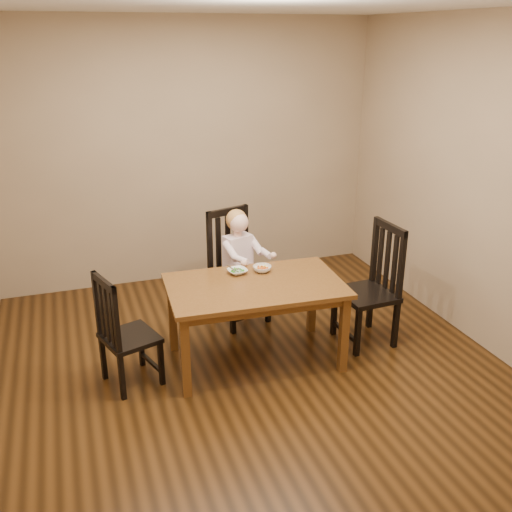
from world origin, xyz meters
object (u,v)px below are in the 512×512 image
object	(u,v)px
dining_table	(255,293)
toddler	(239,256)
chair_right	(372,287)
bowl_veg	(262,269)
chair_child	(236,269)
chair_left	(124,333)
bowl_peas	(237,271)

from	to	relation	value
dining_table	toddler	world-z (taller)	toddler
chair_right	bowl_veg	distance (m)	0.96
chair_child	chair_right	bearing A→B (deg)	125.16
bowl_veg	chair_child	bearing A→B (deg)	95.95
chair_left	bowl_veg	xyz separation A→B (m)	(1.17, 0.22, 0.28)
bowl_veg	toddler	bearing A→B (deg)	94.87
chair_child	toddler	bearing A→B (deg)	90.00
bowl_veg	chair_right	bearing A→B (deg)	-13.60
chair_left	bowl_peas	size ratio (longest dim) A/B	5.86
dining_table	toddler	xyz separation A→B (m)	(0.09, 0.72, 0.04)
dining_table	chair_right	distance (m)	1.05
chair_child	bowl_veg	world-z (taller)	chair_child
toddler	bowl_peas	size ratio (longest dim) A/B	3.65
chair_child	toddler	world-z (taller)	chair_child
bowl_peas	chair_child	bearing A→B (deg)	74.29
chair_right	toddler	distance (m)	1.21
bowl_peas	bowl_veg	xyz separation A→B (m)	(0.21, -0.02, 0.00)
chair_child	bowl_veg	xyz separation A→B (m)	(0.06, -0.55, 0.21)
toddler	bowl_peas	xyz separation A→B (m)	(-0.16, -0.48, 0.06)
chair_child	bowl_veg	size ratio (longest dim) A/B	6.87
dining_table	bowl_peas	bearing A→B (deg)	106.64
dining_table	bowl_peas	world-z (taller)	bowl_peas
dining_table	bowl_veg	world-z (taller)	bowl_veg
chair_right	dining_table	bearing A→B (deg)	86.57
dining_table	chair_right	xyz separation A→B (m)	(1.05, -0.01, -0.10)
chair_right	bowl_veg	bearing A→B (deg)	73.30
dining_table	bowl_veg	bearing A→B (deg)	57.82
dining_table	bowl_peas	size ratio (longest dim) A/B	9.15
chair_right	bowl_peas	size ratio (longest dim) A/B	6.81
chair_right	bowl_peas	distance (m)	1.16
chair_left	bowl_veg	world-z (taller)	chair_left
chair_right	toddler	bearing A→B (deg)	49.82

